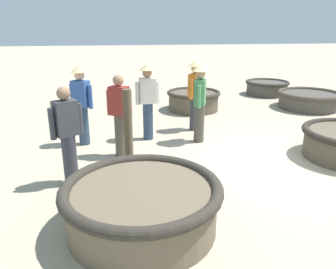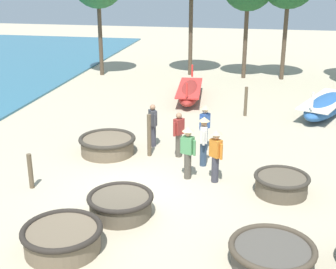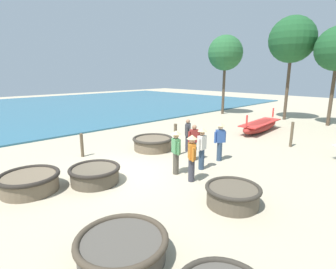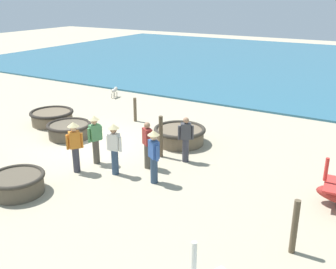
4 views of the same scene
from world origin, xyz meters
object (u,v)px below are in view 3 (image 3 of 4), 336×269
coracle_front_right (30,182)px  mooring_post_mid_beach (82,145)px  mooring_post_inland (292,134)px  coracle_front_left (122,247)px  long_boat_ochre_hull (260,126)px  coracle_beside_post (153,143)px  tree_center (292,40)px  fisherman_by_coracle (192,155)px  fisherman_standing_left (176,149)px  fisherman_with_hat (194,142)px  mooring_post_shoreline (175,140)px  tree_tall_back (225,53)px  coracle_far_left (95,174)px  fisherman_hauling (220,139)px  coracle_weathered (233,195)px  fisherman_crouching (202,146)px  fisherman_standing_right (188,134)px

coracle_front_right → mooring_post_mid_beach: bearing=127.2°
coracle_front_right → mooring_post_inland: bearing=71.7°
coracle_front_left → long_boat_ochre_hull: long_boat_ochre_hull is taller
coracle_beside_post → tree_center: bearing=85.9°
coracle_beside_post → fisherman_by_coracle: (3.90, -1.59, 0.62)m
fisherman_standing_left → fisherman_with_hat: bearing=108.4°
mooring_post_mid_beach → mooring_post_shoreline: 4.21m
mooring_post_inland → tree_center: 10.29m
coracle_front_left → fisherman_standing_left: size_ratio=1.14×
coracle_beside_post → tree_tall_back: bearing=109.3°
coracle_far_left → fisherman_hauling: bearing=72.2°
fisherman_standing_left → mooring_post_mid_beach: bearing=-160.8°
coracle_front_left → coracle_far_left: 4.14m
mooring_post_mid_beach → coracle_front_left: bearing=-20.5°
coracle_weathered → tree_center: size_ratio=0.20×
long_boat_ochre_hull → fisherman_crouching: (1.64, -8.06, 0.58)m
coracle_beside_post → fisherman_hauling: (3.28, 0.96, 0.62)m
fisherman_with_hat → tree_tall_back: 14.58m
fisherman_with_hat → fisherman_standing_right: bearing=143.1°
coracle_front_left → mooring_post_inland: 11.05m
coracle_front_left → fisherman_standing_left: 4.83m
coracle_front_left → long_boat_ochre_hull: 13.76m
mooring_post_mid_beach → mooring_post_inland: (5.92, 8.43, 0.11)m
coracle_beside_post → tree_center: (0.96, 13.32, 5.81)m
coracle_far_left → mooring_post_inland: (2.90, 9.48, 0.33)m
coracle_weathered → tree_tall_back: size_ratio=0.23×
coracle_far_left → mooring_post_inland: size_ratio=1.34×
fisherman_hauling → fisherman_standing_left: same height
fisherman_crouching → fisherman_hauling: 1.39m
long_boat_ochre_hull → fisherman_standing_right: size_ratio=2.96×
fisherman_standing_left → fisherman_hauling: bearing=84.6°
coracle_front_left → coracle_far_left: coracle_far_left is taller
fisherman_with_hat → mooring_post_mid_beach: 5.02m
fisherman_standing_right → fisherman_with_hat: bearing=-36.9°
mooring_post_shoreline → tree_center: size_ratio=0.19×
fisherman_with_hat → tree_tall_back: (-6.78, 12.08, 4.56)m
fisherman_by_coracle → fisherman_standing_left: 0.86m
coracle_weathered → fisherman_with_hat: (-3.35, 2.23, 0.52)m
coracle_front_right → fisherman_crouching: fisherman_crouching is taller
coracle_far_left → tree_center: 18.36m
coracle_weathered → mooring_post_inland: size_ratio=1.23×
coracle_far_left → fisherman_hauling: 5.32m
fisherman_with_hat → fisherman_crouching: bearing=-34.1°
coracle_weathered → fisherman_by_coracle: fisherman_by_coracle is taller
coracle_weathered → coracle_front_left: 3.57m
fisherman_by_coracle → tree_center: size_ratio=0.21×
coracle_weathered → fisherman_hauling: size_ratio=0.95×
coracle_weathered → mooring_post_shoreline: (-4.36, 2.12, 0.43)m
coracle_far_left → long_boat_ochre_hull: long_boat_ochre_hull is taller
fisherman_with_hat → fisherman_standing_left: bearing=-71.6°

